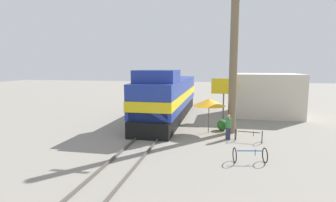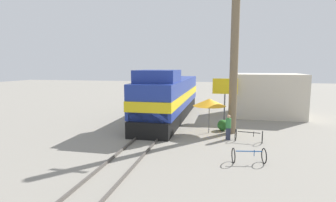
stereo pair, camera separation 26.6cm
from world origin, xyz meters
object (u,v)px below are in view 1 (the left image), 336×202
(bicycle_spare, at_px, (250,155))
(vendor_umbrella, at_px, (209,102))
(billboard_sign, at_px, (224,89))
(utility_pole, at_px, (234,58))
(bicycle, at_px, (249,135))
(person_bystander, at_px, (228,126))
(locomotive, at_px, (168,97))

(bicycle_spare, bearing_deg, vendor_umbrella, 12.31)
(billboard_sign, height_order, bicycle_spare, billboard_sign)
(bicycle_spare, bearing_deg, utility_pole, -3.61)
(bicycle, height_order, bicycle_spare, bicycle)
(vendor_umbrella, xyz_separation_m, person_bystander, (1.31, -1.49, -1.31))
(vendor_umbrella, xyz_separation_m, bicycle, (2.57, -1.71, -1.80))
(vendor_umbrella, distance_m, person_bystander, 2.38)
(billboard_sign, bearing_deg, person_bystander, -87.86)
(locomotive, relative_size, utility_pole, 1.46)
(person_bystander, bearing_deg, utility_pole, 81.15)
(locomotive, bearing_deg, bicycle, -44.35)
(locomotive, relative_size, bicycle, 8.80)
(billboard_sign, distance_m, person_bystander, 6.57)
(bicycle, xyz_separation_m, bicycle_spare, (-0.34, -3.78, -0.01))
(vendor_umbrella, height_order, bicycle_spare, vendor_umbrella)
(utility_pole, distance_m, billboard_sign, 5.14)
(vendor_umbrella, height_order, billboard_sign, billboard_sign)
(person_bystander, distance_m, bicycle, 1.37)
(utility_pole, height_order, billboard_sign, utility_pole)
(person_bystander, relative_size, bicycle, 0.93)
(locomotive, distance_m, vendor_umbrella, 5.88)
(person_bystander, bearing_deg, bicycle_spare, -77.02)
(locomotive, xyz_separation_m, bicycle_spare, (6.01, -9.99, -1.53))
(utility_pole, bearing_deg, bicycle, -64.90)
(utility_pole, bearing_deg, bicycle_spare, -83.82)
(person_bystander, xyz_separation_m, bicycle_spare, (0.92, -4.00, -0.49))
(utility_pole, height_order, vendor_umbrella, utility_pole)
(billboard_sign, relative_size, person_bystander, 2.23)
(bicycle, bearing_deg, billboard_sign, 22.20)
(locomotive, bearing_deg, bicycle_spare, -58.95)
(person_bystander, distance_m, bicycle_spare, 4.13)
(bicycle, bearing_deg, locomotive, 54.92)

